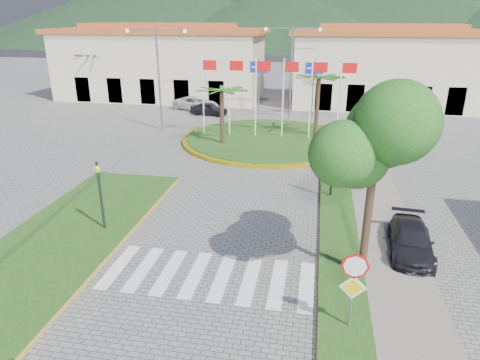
% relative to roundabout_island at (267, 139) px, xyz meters
% --- Properties ---
extents(ground, '(160.00, 160.00, 0.00)m').
position_rel_roundabout_island_xyz_m(ground, '(-0.00, -22.00, -0.17)').
color(ground, slate).
rests_on(ground, ground).
extents(sidewalk_right, '(4.00, 28.00, 0.15)m').
position_rel_roundabout_island_xyz_m(sidewalk_right, '(6.00, -20.00, -0.10)').
color(sidewalk_right, gray).
rests_on(sidewalk_right, ground).
extents(verge_right, '(1.60, 28.00, 0.18)m').
position_rel_roundabout_island_xyz_m(verge_right, '(4.80, -20.00, -0.08)').
color(verge_right, '#1A4012').
rests_on(verge_right, ground).
extents(median_left, '(5.00, 14.00, 0.18)m').
position_rel_roundabout_island_xyz_m(median_left, '(-6.50, -16.00, -0.08)').
color(median_left, '#1A4012').
rests_on(median_left, ground).
extents(crosswalk, '(8.00, 3.00, 0.01)m').
position_rel_roundabout_island_xyz_m(crosswalk, '(-0.00, -18.00, -0.17)').
color(crosswalk, silver).
rests_on(crosswalk, ground).
extents(roundabout_island, '(12.70, 12.70, 6.00)m').
position_rel_roundabout_island_xyz_m(roundabout_island, '(0.00, 0.00, 0.00)').
color(roundabout_island, yellow).
rests_on(roundabout_island, ground).
extents(stop_sign, '(0.80, 0.11, 2.65)m').
position_rel_roundabout_island_xyz_m(stop_sign, '(4.90, -20.04, 1.62)').
color(stop_sign, slate).
rests_on(stop_sign, ground).
extents(deciduous_tree, '(3.60, 3.60, 6.80)m').
position_rel_roundabout_island_xyz_m(deciduous_tree, '(5.50, -17.00, 5.00)').
color(deciduous_tree, black).
rests_on(deciduous_tree, ground).
extents(traffic_light_left, '(0.15, 0.18, 3.20)m').
position_rel_roundabout_island_xyz_m(traffic_light_left, '(-5.20, -15.50, 1.77)').
color(traffic_light_left, black).
rests_on(traffic_light_left, ground).
extents(traffic_light_right, '(0.15, 0.18, 3.20)m').
position_rel_roundabout_island_xyz_m(traffic_light_right, '(4.50, -10.00, 1.77)').
color(traffic_light_right, black).
rests_on(traffic_light_right, ground).
extents(traffic_light_far, '(0.18, 0.15, 3.20)m').
position_rel_roundabout_island_xyz_m(traffic_light_far, '(8.00, 4.00, 1.77)').
color(traffic_light_far, black).
rests_on(traffic_light_far, ground).
extents(direction_sign_west, '(1.60, 0.14, 5.20)m').
position_rel_roundabout_island_xyz_m(direction_sign_west, '(-2.00, 8.97, 3.36)').
color(direction_sign_west, slate).
rests_on(direction_sign_west, ground).
extents(direction_sign_east, '(1.60, 0.14, 5.20)m').
position_rel_roundabout_island_xyz_m(direction_sign_east, '(3.00, 8.97, 3.36)').
color(direction_sign_east, slate).
rests_on(direction_sign_east, ground).
extents(street_lamp_centre, '(4.80, 0.16, 8.00)m').
position_rel_roundabout_island_xyz_m(street_lamp_centre, '(1.00, 8.00, 4.32)').
color(street_lamp_centre, slate).
rests_on(street_lamp_centre, ground).
extents(street_lamp_west, '(4.80, 0.16, 8.00)m').
position_rel_roundabout_island_xyz_m(street_lamp_west, '(-9.00, 2.00, 4.32)').
color(street_lamp_west, slate).
rests_on(street_lamp_west, ground).
extents(building_left, '(23.32, 9.54, 8.05)m').
position_rel_roundabout_island_xyz_m(building_left, '(-14.00, 16.00, 3.73)').
color(building_left, beige).
rests_on(building_left, ground).
extents(building_right, '(19.08, 9.54, 8.05)m').
position_rel_roundabout_island_xyz_m(building_right, '(10.00, 16.00, 3.73)').
color(building_right, beige).
rests_on(building_right, ground).
extents(hill_far_west, '(140.00, 140.00, 22.00)m').
position_rel_roundabout_island_xyz_m(hill_far_west, '(-55.00, 118.00, 10.83)').
color(hill_far_west, black).
rests_on(hill_far_west, ground).
extents(hill_near_back, '(110.00, 110.00, 16.00)m').
position_rel_roundabout_island_xyz_m(hill_near_back, '(-10.00, 108.00, 7.83)').
color(hill_near_back, black).
rests_on(hill_near_back, ground).
extents(white_van, '(5.13, 3.54, 1.30)m').
position_rel_roundabout_island_xyz_m(white_van, '(-8.39, 10.04, 0.48)').
color(white_van, silver).
rests_on(white_van, ground).
extents(car_dark_a, '(3.65, 1.90, 1.19)m').
position_rel_roundabout_island_xyz_m(car_dark_a, '(-6.55, 8.00, 0.42)').
color(car_dark_a, black).
rests_on(car_dark_a, ground).
extents(car_dark_b, '(3.81, 2.19, 1.19)m').
position_rel_roundabout_island_xyz_m(car_dark_b, '(6.76, 13.12, 0.42)').
color(car_dark_b, black).
rests_on(car_dark_b, ground).
extents(car_side_right, '(1.89, 4.01, 1.13)m').
position_rel_roundabout_island_xyz_m(car_side_right, '(7.50, -15.00, 0.39)').
color(car_side_right, black).
rests_on(car_side_right, ground).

